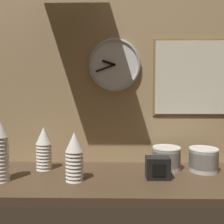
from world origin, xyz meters
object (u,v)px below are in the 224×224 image
at_px(cup_stack_far_left, 0,149).
at_px(cup_stack_center_left, 74,156).
at_px(menu_board, 194,78).
at_px(bowl_stack_right, 166,157).
at_px(cup_stack_left, 44,148).
at_px(bowl_stack_far_right, 203,159).
at_px(wall_clock, 114,65).
at_px(napkin_dispenser, 158,168).

bearing_deg(cup_stack_far_left, cup_stack_center_left, 1.95).
bearing_deg(cup_stack_far_left, menu_board, 17.44).
relative_size(bowl_stack_right, menu_board, 0.32).
distance_m(cup_stack_left, bowl_stack_far_right, 0.91).
distance_m(bowl_stack_right, menu_board, 0.52).
bearing_deg(cup_stack_far_left, cup_stack_left, 49.17).
distance_m(cup_stack_left, bowl_stack_right, 0.71).
xyz_separation_m(cup_stack_left, wall_clock, (0.41, 0.13, 0.49)).
relative_size(cup_stack_center_left, menu_board, 0.49).
relative_size(cup_stack_left, menu_board, 0.49).
relative_size(menu_board, napkin_dispenser, 4.18).
bearing_deg(wall_clock, cup_stack_far_left, -150.33).
relative_size(bowl_stack_far_right, wall_clock, 0.50).
relative_size(cup_stack_center_left, bowl_stack_far_right, 1.53).
bearing_deg(wall_clock, bowl_stack_right, -22.56).
relative_size(cup_stack_far_left, bowl_stack_right, 1.99).
bearing_deg(wall_clock, napkin_dispenser, -50.52).
distance_m(bowl_stack_right, wall_clock, 0.63).
bearing_deg(bowl_stack_far_right, cup_stack_far_left, -170.98).
distance_m(cup_stack_far_left, bowl_stack_far_right, 1.09).
height_order(bowl_stack_right, napkin_dispenser, bowl_stack_right).
bearing_deg(cup_stack_far_left, napkin_dispenser, 3.68).
relative_size(bowl_stack_right, wall_clock, 0.50).
xyz_separation_m(bowl_stack_right, menu_board, (0.19, 0.13, 0.47)).
xyz_separation_m(cup_stack_center_left, bowl_stack_right, (0.50, 0.19, -0.05)).
xyz_separation_m(cup_stack_center_left, napkin_dispenser, (0.42, 0.04, -0.07)).
xyz_separation_m(cup_stack_center_left, menu_board, (0.69, 0.32, 0.41)).
bearing_deg(cup_stack_left, menu_board, 9.12).
height_order(cup_stack_left, bowl_stack_right, cup_stack_left).
height_order(cup_stack_far_left, bowl_stack_right, cup_stack_far_left).
height_order(cup_stack_far_left, bowl_stack_far_right, cup_stack_far_left).
relative_size(cup_stack_left, bowl_stack_right, 1.53).
height_order(cup_stack_far_left, menu_board, menu_board).
bearing_deg(napkin_dispenser, menu_board, 46.63).
xyz_separation_m(cup_stack_far_left, wall_clock, (0.57, 0.32, 0.45)).
bearing_deg(napkin_dispenser, wall_clock, 129.48).
xyz_separation_m(menu_board, napkin_dispenser, (-0.27, -0.28, -0.48)).
xyz_separation_m(bowl_stack_right, napkin_dispenser, (-0.08, -0.15, -0.01)).
bearing_deg(cup_stack_far_left, wall_clock, 29.67).
bearing_deg(cup_stack_center_left, menu_board, 24.92).
xyz_separation_m(cup_stack_center_left, wall_clock, (0.20, 0.31, 0.49)).
bearing_deg(bowl_stack_right, napkin_dispenser, -117.50).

